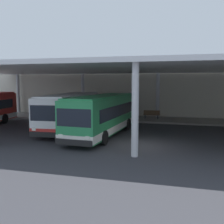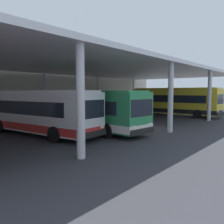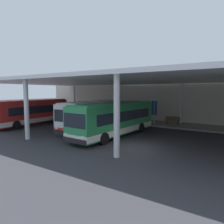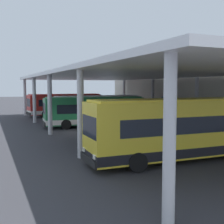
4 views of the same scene
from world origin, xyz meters
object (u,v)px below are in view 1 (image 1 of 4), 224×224
Objects in this scene: bus_second_bay at (71,111)px; banner_sign at (132,103)px; trash_bin at (123,113)px; bench_waiting at (152,114)px; bus_middle_bay at (104,114)px.

banner_sign reaches higher than bus_second_bay.
banner_sign is at bearing 55.64° from bus_second_bay.
banner_sign is (1.17, -0.77, 1.30)m from trash_bin.
bus_second_bay is at bearing -131.55° from bench_waiting.
bus_second_bay is at bearing -124.36° from banner_sign.
bus_second_bay reaches higher than trash_bin.
trash_bin is at bearing -178.15° from bench_waiting.
bus_second_bay is 5.94× the size of bench_waiting.
bus_second_bay is 7.92m from trash_bin.
banner_sign is at bearing 84.25° from bus_middle_bay.
bus_second_bay is 3.34× the size of banner_sign.
bus_second_bay and bus_middle_bay have the same top height.
trash_bin is (3.21, 7.18, -0.98)m from bus_second_bay.
trash_bin is (-3.25, -0.10, 0.01)m from bench_waiting.
trash_bin is at bearing 92.30° from bus_middle_bay.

